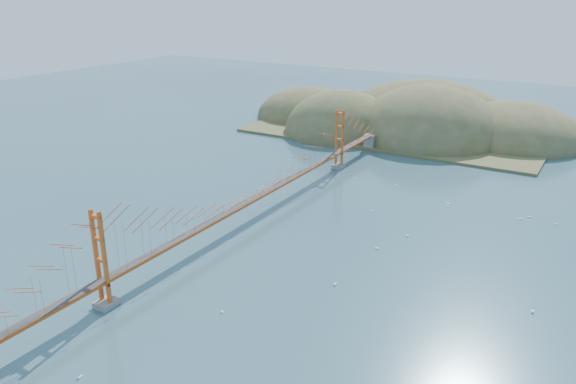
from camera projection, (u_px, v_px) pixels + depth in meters
The scene contains 17 objects.
ground at pixel (254, 218), 87.89m from camera, with size 320.00×320.00×0.00m, color #325765.
bridge at pixel (254, 175), 85.61m from camera, with size 2.20×94.40×12.00m.
far_headlands at pixel (413, 129), 142.04m from camera, with size 84.00×58.00×25.00m.
sailboat_16 at pixel (397, 185), 101.86m from camera, with size 0.61×0.61×0.65m.
sailboat_1 at pixel (371, 210), 90.42m from camera, with size 0.55×0.55×0.60m.
sailboat_3 at pixel (356, 179), 105.30m from camera, with size 0.53×0.50×0.60m.
sailboat_4 at pixel (556, 223), 85.42m from camera, with size 0.58×0.58×0.61m.
sailboat_14 at pixel (335, 283), 68.20m from camera, with size 0.55×0.62×0.71m.
sailboat_8 at pixel (520, 218), 87.30m from camera, with size 0.64×0.64×0.67m.
sailboat_6 at pixel (222, 311), 62.40m from camera, with size 0.58×0.58×0.60m.
sailboat_17 at pixel (529, 216), 88.08m from camera, with size 0.62×0.55×0.71m.
sailboat_0 at pixel (408, 235), 81.42m from camera, with size 0.51×0.60×0.68m.
sailboat_2 at pixel (377, 248), 77.51m from camera, with size 0.60×0.56×0.67m.
sailboat_10 at pixel (80, 376), 52.02m from camera, with size 0.43×0.53×0.63m.
sailboat_15 at pixel (448, 205), 92.43m from camera, with size 0.61×0.61×0.65m.
sailboat_5 at pixel (533, 310), 62.54m from camera, with size 0.55×0.65×0.74m.
sailboat_7 at pixel (448, 203), 93.41m from camera, with size 0.65×0.63×0.73m.
Camera 1 is at (46.03, -66.93, 34.21)m, focal length 35.00 mm.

